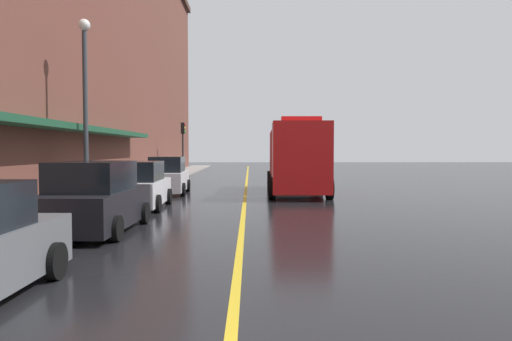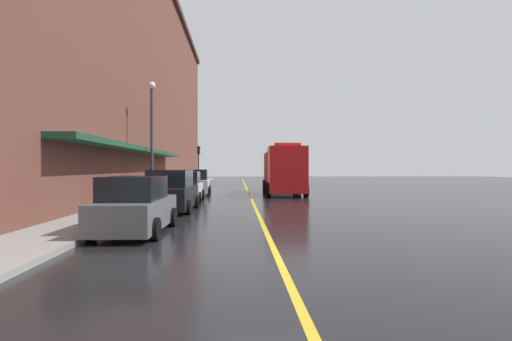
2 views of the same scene
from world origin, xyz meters
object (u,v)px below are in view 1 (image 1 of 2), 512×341
Objects in this scene: parked_car_3 at (168,177)px; parking_meter_0 at (86,184)px; parked_car_1 at (95,199)px; street_lamp_left at (85,92)px; parked_car_2 at (137,187)px; fire_truck at (296,159)px; parking_meter_1 at (82,185)px; traffic_light_near at (183,138)px.

parked_car_3 is 7.78m from parking_meter_0.
parked_car_1 is 6.58m from street_lamp_left.
fire_truck reaches higher than parked_car_2.
fire_truck is 11.56m from parking_meter_1.
parked_car_3 is at bearing -84.80° from traffic_light_near.
street_lamp_left reaches higher than parking_meter_0.
parking_meter_0 is 1.00× the size of parking_meter_1.
street_lamp_left is (-1.92, 0.04, 3.57)m from parked_car_2.
parked_car_2 is (-0.09, 5.15, -0.05)m from parked_car_1.
fire_truck is at bearing -47.81° from parked_car_2.
traffic_light_near is (0.06, 23.37, 2.10)m from parking_meter_1.
street_lamp_left is 21.25m from traffic_light_near.
parked_car_3 is 0.60× the size of street_lamp_left.
parked_car_2 is 2.19m from parking_meter_0.
fire_truck is 11.27m from parking_meter_0.
fire_truck is 1.26× the size of street_lamp_left.
parked_car_2 is 3.20× the size of parking_meter_1.
traffic_light_near is at bearing 2.24° from parked_car_2.
parked_car_3 is at bearing 79.22° from parking_meter_0.
parked_car_1 is 3.42× the size of parking_meter_1.
street_lamp_left is at bearing 87.73° from parked_car_2.
parked_car_1 is 5.15m from parked_car_2.
fire_truck reaches higher than parking_meter_1.
parked_car_2 is at bearing -45.14° from fire_truck.
parking_meter_1 is at bearing 147.03° from parked_car_2.
parked_car_1 reaches higher than parked_car_3.
parked_car_1 is at bearing -68.82° from street_lamp_left.
street_lamp_left is (-0.60, 2.17, 3.34)m from parking_meter_1.
parked_car_1 is 1.09× the size of parked_car_3.
fire_truck is 10.88m from street_lamp_left.
traffic_light_near is (-1.39, 15.32, 2.29)m from parked_car_3.
parked_car_1 reaches higher than parking_meter_1.
traffic_light_near is at bearing -150.78° from fire_truck.
parking_meter_0 is 0.40m from parking_meter_1.
parked_car_2 is 4.05m from street_lamp_left.
traffic_light_near is (-1.26, 21.24, 2.32)m from parked_car_2.
traffic_light_near is at bearing 4.20° from parked_car_1.
parked_car_1 is at bearing 179.81° from parked_car_2.
street_lamp_left reaches higher than traffic_light_near.
parked_car_3 is 6.55m from fire_truck.
parked_car_3 is 3.14× the size of parking_meter_0.
parked_car_1 is 13.16m from fire_truck.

